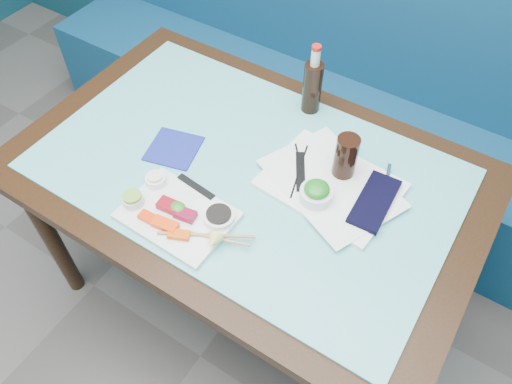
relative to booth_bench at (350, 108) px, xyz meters
The scene contains 34 objects.
booth_bench is the anchor object (origin of this frame).
dining_table 0.89m from the booth_bench, 90.00° to the right, with size 1.40×0.90×0.75m.
glass_top 0.92m from the booth_bench, 90.00° to the right, with size 1.22×0.76×0.01m, color #5CB9B8.
sashimi_plate 1.16m from the booth_bench, 92.99° to the right, with size 0.30×0.21×0.02m, color white.
salmon_left 1.22m from the booth_bench, 95.33° to the right, with size 0.06×0.03×0.01m, color #FF310A.
salmon_mid 1.22m from the booth_bench, 92.86° to the right, with size 0.07×0.03×0.02m, color #FF430A.
salmon_right 1.22m from the booth_bench, 90.36° to the right, with size 0.06×0.03×0.01m, color #F04F09.
tuna_left 1.17m from the booth_bench, 94.58° to the right, with size 0.06×0.04×0.02m, color maroon.
tuna_right 1.16m from the booth_bench, 91.69° to the right, with size 0.06×0.04×0.02m, color maroon.
seaweed_garnish 1.16m from the booth_bench, 93.28° to the right, with size 0.05×0.04×0.03m, color #2A7E1D.
ramekin_wasabi 1.22m from the booth_bench, 99.16° to the right, with size 0.06×0.06×0.02m, color white.
wasabi_fill 1.22m from the booth_bench, 99.16° to the right, with size 0.05×0.05×0.01m, color #72AB37.
ramekin_ginger 1.13m from the booth_bench, 99.67° to the right, with size 0.06×0.06×0.02m, color white.
ginger_fill 1.14m from the booth_bench, 99.67° to the right, with size 0.05×0.05×0.01m, color #F5E3C9.
soy_dish 1.12m from the booth_bench, 87.38° to the right, with size 0.09×0.09×0.02m, color white.
soy_fill 1.13m from the booth_bench, 87.38° to the right, with size 0.07×0.07×0.01m, color black.
lemon_wedge 1.20m from the booth_bench, 85.54° to the right, with size 0.04×0.04×0.03m, color #E8F172.
chopstick_sleeve 1.07m from the booth_bench, 94.17° to the right, with size 0.13×0.02×0.00m, color black.
wooden_chopstick_a 1.18m from the booth_bench, 87.28° to the right, with size 0.01×0.01×0.26m, color #A4844D.
wooden_chopstick_b 1.18m from the booth_bench, 86.76° to the right, with size 0.01×0.01×0.22m, color tan.
serving_tray 0.90m from the booth_bench, 72.27° to the right, with size 0.37×0.28×0.01m, color white.
paper_placemat 0.90m from the booth_bench, 72.27° to the right, with size 0.38×0.27×0.00m, color white.
seaweed_bowl 0.97m from the booth_bench, 74.39° to the right, with size 0.09×0.09×0.04m, color white.
seaweed_salad 0.98m from the booth_bench, 74.39° to the right, with size 0.07×0.07×0.04m, color #1B771B.
cola_glass 0.89m from the booth_bench, 70.28° to the right, with size 0.07×0.07×0.14m, color black.
navy_pouch 0.95m from the booth_bench, 63.64° to the right, with size 0.09×0.20×0.02m, color black.
fork 0.86m from the booth_bench, 60.54° to the right, with size 0.01×0.01×0.10m, color silver.
black_chopstick_a 0.89m from the booth_bench, 79.33° to the right, with size 0.01×0.01×0.21m, color black.
black_chopstick_b 0.89m from the booth_bench, 78.77° to the right, with size 0.01×0.01×0.23m, color black.
tray_sleeve 0.89m from the booth_bench, 79.05° to the right, with size 0.03×0.16×0.00m, color black.
cola_bottle_body 0.69m from the booth_bench, 86.24° to the right, with size 0.06×0.06×0.18m, color black.
cola_bottle_neck 0.77m from the booth_bench, 86.24° to the right, with size 0.03×0.03×0.06m, color silver.
cola_bottle_cap 0.80m from the booth_bench, 86.24° to the right, with size 0.03×0.03×0.01m, color red.
blue_napkin 1.00m from the booth_bench, 104.41° to the right, with size 0.15×0.15×0.01m, color navy.
Camera 1 is at (0.56, 0.63, 1.87)m, focal length 35.00 mm.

